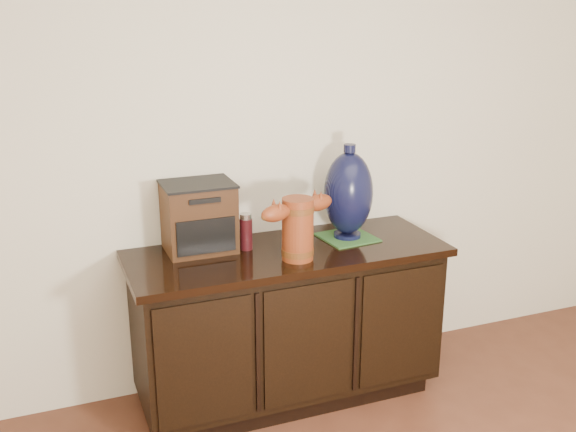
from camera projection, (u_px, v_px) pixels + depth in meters
name	position (u px, v px, depth m)	size (l,w,h in m)	color
sideboard	(287.00, 322.00, 3.18)	(1.46, 0.56, 0.75)	black
terracotta_vessel	(298.00, 225.00, 2.91)	(0.39, 0.19, 0.28)	brown
tv_radio	(199.00, 217.00, 3.02)	(0.32, 0.26, 0.32)	#371E0D
green_mat	(347.00, 237.00, 3.22)	(0.24, 0.24, 0.01)	#2E5C29
lamp_base	(348.00, 194.00, 3.15)	(0.25, 0.25, 0.45)	black
spray_can	(246.00, 232.00, 3.05)	(0.06, 0.06, 0.17)	#500D14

